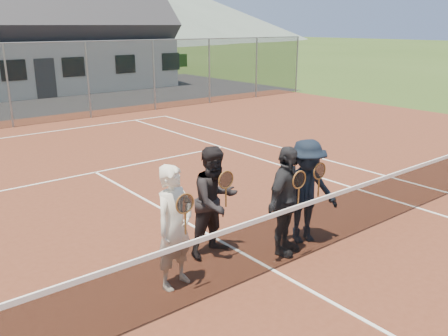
# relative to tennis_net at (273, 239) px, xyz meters

# --- Properties ---
(court_surface) EXTENTS (30.00, 30.00, 0.02)m
(court_surface) POSITION_rel_tennis_net_xyz_m (0.00, 0.00, -0.53)
(court_surface) COLOR #562819
(court_surface) RESTS_ON ground
(hill_east) EXTENTS (90.00, 90.00, 14.00)m
(hill_east) POSITION_rel_tennis_net_xyz_m (55.00, 95.00, 6.46)
(hill_east) COLOR slate
(hill_east) RESTS_ON ground
(court_markings) EXTENTS (11.03, 23.83, 0.01)m
(court_markings) POSITION_rel_tennis_net_xyz_m (0.00, 0.00, -0.51)
(court_markings) COLOR white
(court_markings) RESTS_ON court_surface
(tennis_net) EXTENTS (11.68, 0.08, 1.10)m
(tennis_net) POSITION_rel_tennis_net_xyz_m (0.00, 0.00, 0.00)
(tennis_net) COLOR slate
(tennis_net) RESTS_ON ground
(perimeter_fence) EXTENTS (30.07, 0.07, 3.02)m
(perimeter_fence) POSITION_rel_tennis_net_xyz_m (0.00, 13.50, 0.99)
(perimeter_fence) COLOR slate
(perimeter_fence) RESTS_ON ground
(clubhouse) EXTENTS (15.60, 8.20, 7.70)m
(clubhouse) POSITION_rel_tennis_net_xyz_m (4.00, 24.00, 3.45)
(clubhouse) COLOR silver
(clubhouse) RESTS_ON ground
(player_a) EXTENTS (0.74, 0.58, 1.80)m
(player_a) POSITION_rel_tennis_net_xyz_m (-1.37, 0.57, 0.38)
(player_a) COLOR white
(player_a) RESTS_ON court_surface
(player_b) EXTENTS (0.91, 0.73, 1.80)m
(player_b) POSITION_rel_tennis_net_xyz_m (-0.32, 1.01, 0.38)
(player_b) COLOR black
(player_b) RESTS_ON court_surface
(player_c) EXTENTS (1.14, 0.76, 1.80)m
(player_c) POSITION_rel_tennis_net_xyz_m (0.56, 0.31, 0.38)
(player_c) COLOR #25262B
(player_c) RESTS_ON court_surface
(player_d) EXTENTS (1.33, 1.06, 1.80)m
(player_d) POSITION_rel_tennis_net_xyz_m (1.15, 0.41, 0.38)
(player_d) COLOR black
(player_d) RESTS_ON court_surface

